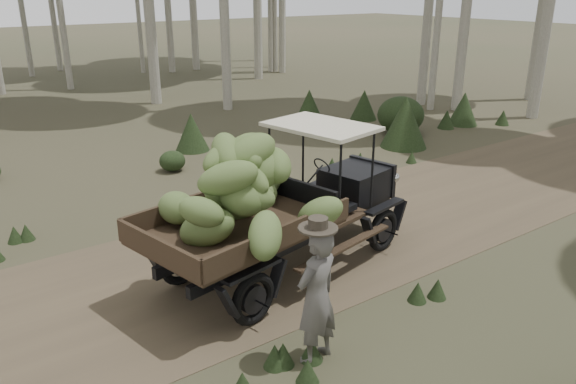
# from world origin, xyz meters

# --- Properties ---
(ground) EXTENTS (120.00, 120.00, 0.00)m
(ground) POSITION_xyz_m (0.00, 0.00, 0.00)
(ground) COLOR #473D2B
(ground) RESTS_ON ground
(dirt_track) EXTENTS (70.00, 4.00, 0.01)m
(dirt_track) POSITION_xyz_m (0.00, 0.00, 0.00)
(dirt_track) COLOR brown
(dirt_track) RESTS_ON ground
(banana_truck) EXTENTS (4.90, 2.79, 2.41)m
(banana_truck) POSITION_xyz_m (-1.34, -0.62, 1.36)
(banana_truck) COLOR black
(banana_truck) RESTS_ON ground
(farmer) EXTENTS (0.67, 0.52, 1.81)m
(farmer) POSITION_xyz_m (-1.96, -2.59, 0.86)
(farmer) COLOR #585451
(farmer) RESTS_ON ground
(undergrowth) EXTENTS (22.38, 23.71, 1.39)m
(undergrowth) POSITION_xyz_m (-0.19, -0.41, 0.53)
(undergrowth) COLOR #233319
(undergrowth) RESTS_ON ground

